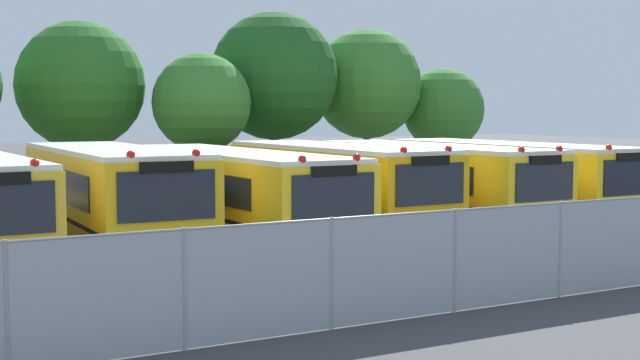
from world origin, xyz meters
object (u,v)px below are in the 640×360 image
(school_bus_2, at_px, (110,194))
(tree_3, at_px, (83,84))
(school_bus_4, at_px, (334,185))
(school_bus_6, at_px, (507,178))
(tree_6, at_px, (366,83))
(tree_7, at_px, (442,109))
(tree_5, at_px, (276,73))
(school_bus_5, at_px, (431,182))
(school_bus_3, at_px, (231,192))
(tree_4, at_px, (201,105))

(school_bus_2, relative_size, tree_3, 1.40)
(school_bus_4, distance_m, school_bus_6, 6.49)
(tree_6, relative_size, tree_7, 1.30)
(school_bus_6, bearing_deg, tree_6, -95.94)
(tree_5, distance_m, tree_6, 4.46)
(school_bus_6, bearing_deg, school_bus_2, -0.27)
(school_bus_4, relative_size, school_bus_5, 0.95)
(school_bus_4, xyz_separation_m, tree_7, (11.24, 9.73, 2.22))
(school_bus_3, distance_m, school_bus_6, 9.82)
(tree_6, xyz_separation_m, tree_7, (3.62, -0.65, -1.12))
(school_bus_4, xyz_separation_m, school_bus_5, (3.26, -0.28, -0.02))
(tree_7, bearing_deg, tree_5, 176.77)
(school_bus_4, bearing_deg, tree_4, -86.17)
(school_bus_2, distance_m, school_bus_3, 3.22)
(tree_7, bearing_deg, tree_6, 169.87)
(school_bus_3, relative_size, tree_7, 1.99)
(school_bus_3, bearing_deg, tree_4, -107.89)
(school_bus_3, bearing_deg, tree_5, -123.16)
(school_bus_2, distance_m, school_bus_4, 6.54)
(school_bus_4, relative_size, school_bus_6, 0.91)
(tree_5, bearing_deg, school_bus_6, -72.02)
(school_bus_2, height_order, tree_3, tree_3)
(school_bus_2, xyz_separation_m, school_bus_6, (13.02, -0.12, -0.05))
(school_bus_3, distance_m, tree_4, 9.61)
(tree_3, bearing_deg, tree_5, -4.92)
(school_bus_3, distance_m, tree_7, 17.78)
(school_bus_5, bearing_deg, school_bus_3, -0.61)
(tree_5, bearing_deg, tree_7, -3.23)
(school_bus_6, bearing_deg, tree_3, -44.49)
(school_bus_6, relative_size, tree_6, 1.46)
(school_bus_3, distance_m, school_bus_4, 3.33)
(school_bus_6, xyz_separation_m, tree_5, (-3.31, 10.21, 3.69))
(school_bus_5, bearing_deg, school_bus_2, -2.24)
(tree_4, xyz_separation_m, tree_6, (8.26, 1.68, 0.98))
(school_bus_4, height_order, school_bus_5, school_bus_4)
(school_bus_4, distance_m, tree_3, 12.14)
(school_bus_3, bearing_deg, school_bus_6, 179.98)
(school_bus_4, distance_m, school_bus_5, 3.27)
(school_bus_4, distance_m, tree_7, 15.03)
(school_bus_5, relative_size, tree_7, 1.81)
(tree_4, bearing_deg, tree_7, 4.95)
(school_bus_5, bearing_deg, tree_3, -55.24)
(tree_3, relative_size, tree_7, 1.26)
(school_bus_2, height_order, school_bus_3, school_bus_2)
(school_bus_4, relative_size, tree_6, 1.33)
(school_bus_3, height_order, school_bus_5, school_bus_5)
(school_bus_3, height_order, school_bus_6, school_bus_6)
(school_bus_2, bearing_deg, tree_5, -132.48)
(tree_3, height_order, tree_4, tree_3)
(school_bus_3, xyz_separation_m, tree_6, (10.95, 10.59, 3.39))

